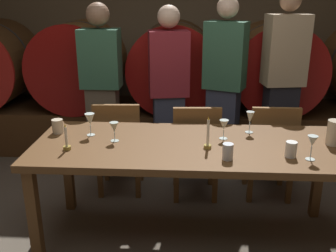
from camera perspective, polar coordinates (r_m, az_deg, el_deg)
The scene contains 24 objects.
back_wall at distance 4.94m, azimuth 1.54°, elevation 15.13°, with size 6.45×0.24×2.85m, color brown.
barrel_shelf at distance 4.64m, azimuth 1.19°, elevation -0.04°, with size 5.81×0.90×0.50m, color #4C2D16.
wine_barrel_left at distance 4.63m, azimuth -12.74°, elevation 8.78°, with size 0.97×0.92×0.97m.
wine_barrel_center at distance 4.45m, azimuth 0.91°, elevation 8.85°, with size 0.97×0.92×0.97m.
wine_barrel_right at distance 4.54m, azimuth 15.20°, elevation 8.40°, with size 0.97×0.92×0.97m.
dining_table at distance 2.76m, azimuth 3.50°, elevation -4.04°, with size 2.22×0.86×0.77m.
chair_left at distance 3.52m, azimuth -7.19°, elevation -2.53°, with size 0.42×0.42×0.88m.
chair_center at distance 3.41m, azimuth 4.07°, elevation -3.10°, with size 0.42×0.42×0.88m.
chair_right at distance 3.52m, azimuth 14.81°, elevation -3.01°, with size 0.40×0.40×0.88m.
guest_far_left at distance 3.89m, azimuth -9.64°, elevation 5.37°, with size 0.38×0.24×1.68m.
guest_center_left at distance 3.85m, azimuth 0.10°, elevation 5.26°, with size 0.42×0.30×1.66m.
guest_center_right at distance 3.85m, azimuth 8.20°, elevation 5.67°, with size 0.44×0.36×1.74m.
guest_far_right at distance 3.93m, azimuth 16.38°, elevation 5.83°, with size 0.41×0.30×1.80m.
candle_left at distance 2.69m, azimuth -14.63°, elevation -2.39°, with size 0.05×0.05×0.19m.
candle_right at distance 2.63m, azimuth 5.85°, elevation -1.96°, with size 0.05×0.05×0.23m.
pitcher at distance 2.92m, azimuth 23.20°, elevation -0.90°, with size 0.11×0.11×0.17m.
wine_glass_far_left at distance 2.90m, azimuth -11.37°, elevation 0.88°, with size 0.07×0.07×0.17m.
wine_glass_left at distance 2.76m, azimuth -7.89°, elevation -0.31°, with size 0.06×0.06×0.14m.
wine_glass_center at distance 2.81m, azimuth 8.19°, elevation 0.07°, with size 0.07×0.07×0.14m.
wine_glass_right at distance 2.96m, azimuth 11.93°, elevation 1.15°, with size 0.06×0.06×0.16m.
wine_glass_far_right at distance 2.59m, azimuth 20.38°, elevation -2.20°, with size 0.06×0.06×0.16m.
cup_left at distance 3.03m, azimuth -15.87°, elevation -0.03°, with size 0.08×0.08×0.10m, color beige.
cup_center at distance 2.49m, azimuth 8.75°, elevation -3.72°, with size 0.07×0.07×0.11m, color silver.
cup_right at distance 2.62m, azimuth 17.57°, elevation -3.28°, with size 0.07×0.07×0.10m, color white.
Camera 1 is at (0.16, -2.14, 1.79)m, focal length 41.62 mm.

